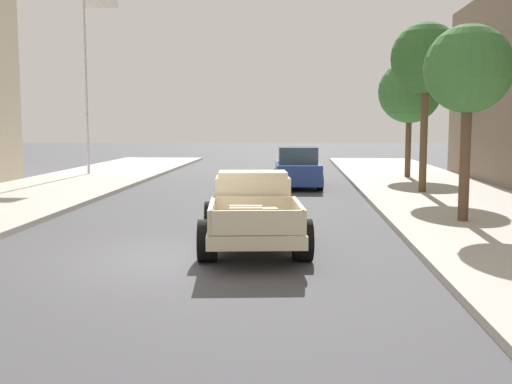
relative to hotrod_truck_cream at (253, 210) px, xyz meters
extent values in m
plane|color=#47474C|center=(-1.19, -1.41, -0.75)|extent=(140.00, 140.00, 0.00)
cube|color=beige|center=(0.03, -0.24, -0.21)|extent=(2.23, 5.05, 0.24)
cube|color=beige|center=(-0.01, 0.11, 0.31)|extent=(1.66, 1.25, 0.80)
cube|color=beige|center=(0.00, 0.06, 0.77)|extent=(1.52, 1.07, 0.12)
cube|color=#3D4C5B|center=(-0.06, 0.67, 0.47)|extent=(1.32, 0.17, 0.44)
cube|color=beige|center=(-0.13, 1.40, 0.17)|extent=(1.46, 1.62, 0.52)
cube|color=silver|center=(-0.21, 2.20, 0.15)|extent=(0.69, 0.17, 0.47)
cube|color=beige|center=(0.16, -1.64, -0.07)|extent=(1.88, 2.25, 0.04)
cube|color=beige|center=(-0.64, -1.71, 0.15)|extent=(0.28, 2.10, 0.44)
cube|color=beige|center=(0.97, -1.56, 0.15)|extent=(0.28, 2.10, 0.44)
cube|color=beige|center=(0.26, -2.64, 0.15)|extent=(1.62, 0.24, 0.44)
cube|color=beige|center=(0.06, -0.63, 0.15)|extent=(1.62, 0.24, 0.44)
cylinder|color=black|center=(-1.00, 1.01, -0.35)|extent=(0.44, 0.83, 0.80)
cylinder|color=silver|center=(-1.18, 0.99, -0.35)|extent=(0.08, 0.65, 0.66)
cylinder|color=silver|center=(-1.19, 0.99, -0.35)|extent=(0.04, 0.24, 0.24)
cylinder|color=black|center=(0.79, 1.19, -0.35)|extent=(0.44, 0.83, 0.80)
cylinder|color=silver|center=(0.97, 1.20, -0.35)|extent=(0.08, 0.65, 0.66)
cylinder|color=silver|center=(0.98, 1.20, -0.35)|extent=(0.04, 0.24, 0.24)
cylinder|color=black|center=(-0.74, -1.67, -0.35)|extent=(0.44, 0.83, 0.80)
cylinder|color=silver|center=(-0.92, -1.69, -0.35)|extent=(0.08, 0.65, 0.66)
cylinder|color=silver|center=(-0.93, -1.69, -0.35)|extent=(0.04, 0.24, 0.24)
cylinder|color=black|center=(1.05, -1.50, -0.35)|extent=(0.44, 0.83, 0.80)
cylinder|color=silver|center=(1.23, -1.48, -0.35)|extent=(0.08, 0.65, 0.66)
cylinder|color=silver|center=(1.24, -1.48, -0.35)|extent=(0.04, 0.24, 0.24)
cube|color=gray|center=(0.02, -2.00, 0.15)|extent=(0.64, 0.50, 0.40)
cube|color=#3D2D1E|center=(0.02, -2.00, 0.15)|extent=(0.62, 0.11, 0.42)
cube|color=olive|center=(0.35, -1.32, 0.09)|extent=(0.50, 0.41, 0.28)
cube|color=#284293|center=(0.99, 12.12, -0.14)|extent=(1.92, 4.37, 0.80)
cube|color=#384C5B|center=(1.00, 11.97, 0.58)|extent=(1.61, 2.07, 0.64)
cylinder|color=black|center=(0.10, 13.37, -0.42)|extent=(0.25, 0.67, 0.66)
cylinder|color=black|center=(1.75, 13.45, -0.42)|extent=(0.25, 0.67, 0.66)
cylinder|color=black|center=(0.22, 10.79, -0.42)|extent=(0.25, 0.67, 0.66)
cylinder|color=black|center=(1.87, 10.87, -0.42)|extent=(0.25, 0.67, 0.66)
cylinder|color=#B2B2B7|center=(-9.13, 16.32, 3.90)|extent=(0.12, 0.12, 9.00)
cylinder|color=brown|center=(5.14, 2.67, 0.88)|extent=(0.26, 0.26, 2.96)
sphere|color=#3D7538|center=(5.14, 2.67, 3.18)|extent=(2.17, 2.17, 2.17)
cylinder|color=brown|center=(5.46, 9.32, 1.30)|extent=(0.26, 0.26, 3.80)
sphere|color=#33662D|center=(5.46, 9.32, 4.12)|extent=(2.47, 2.47, 2.47)
cylinder|color=brown|center=(6.04, 15.55, 0.79)|extent=(0.26, 0.26, 2.80)
sphere|color=#3D7538|center=(6.04, 15.55, 3.25)|extent=(2.83, 2.83, 2.83)
camera|label=1|loc=(0.90, -13.04, 1.85)|focal=43.35mm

